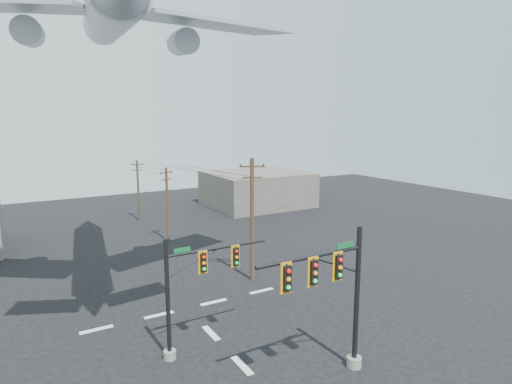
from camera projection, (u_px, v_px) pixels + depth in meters
lane_markings at (231, 354)px, 23.91m from camera, size 14.00×21.20×0.01m
signal_mast_near at (336, 297)px, 21.14m from camera, size 6.42×0.84×7.68m
signal_mast_far at (191, 291)px, 23.40m from camera, size 6.37×0.75×6.80m
utility_pole_a at (252, 218)px, 33.94m from camera, size 1.86×0.96×9.94m
utility_pole_b at (167, 203)px, 44.99m from camera, size 1.51×0.73×7.91m
utility_pole_c at (138, 189)px, 54.25m from camera, size 1.52×0.66×7.74m
power_lines at (177, 170)px, 43.28m from camera, size 4.03×25.02×1.06m
airliner at (109, 14)px, 27.72m from camera, size 26.22×27.87×7.24m
building_right at (257, 189)px, 63.90m from camera, size 14.00×12.00×5.00m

